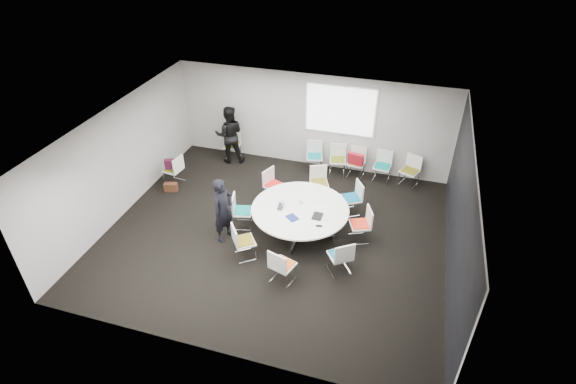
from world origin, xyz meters
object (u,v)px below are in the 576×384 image
(chair_ring_e, at_px, (242,217))
(chair_person_back, at_px, (233,150))
(chair_back_a, at_px, (314,162))
(brown_bag, at_px, (171,187))
(person_main, at_px, (223,210))
(cup, at_px, (301,202))
(person_back, at_px, (229,135))
(chair_ring_f, at_px, (244,247))
(chair_ring_c, at_px, (319,188))
(maroon_bag, at_px, (172,164))
(laptop, at_px, (282,207))
(chair_back_e, at_px, (409,176))
(conference_table, at_px, (300,214))
(chair_ring_g, at_px, (282,271))
(chair_back_d, at_px, (381,172))
(chair_back_c, at_px, (356,168))
(chair_ring_d, at_px, (274,191))
(chair_ring_a, at_px, (360,230))
(chair_ring_h, at_px, (340,262))
(chair_back_b, at_px, (337,165))
(chair_ring_b, at_px, (351,204))
(chair_spare_left, at_px, (175,175))

(chair_ring_e, xyz_separation_m, chair_person_back, (-1.52, 3.06, 0.00))
(chair_back_a, distance_m, brown_bag, 4.17)
(person_main, distance_m, cup, 1.85)
(person_back, bearing_deg, chair_ring_f, 96.74)
(chair_ring_c, bearing_deg, maroon_bag, -15.56)
(person_main, distance_m, laptop, 1.38)
(chair_back_e, bearing_deg, conference_table, 73.77)
(chair_ring_g, bearing_deg, person_main, 168.17)
(conference_table, xyz_separation_m, laptop, (-0.41, -0.08, 0.19))
(chair_back_e, distance_m, maroon_bag, 6.61)
(chair_back_d, xyz_separation_m, chair_person_back, (-4.54, -0.04, 0.00))
(chair_ring_c, xyz_separation_m, chair_back_c, (0.78, 1.34, 0.00))
(chair_back_d, distance_m, maroon_bag, 5.89)
(chair_person_back, relative_size, person_back, 0.50)
(conference_table, bearing_deg, person_main, -157.50)
(chair_ring_d, xyz_separation_m, laptop, (0.61, -1.23, 0.47))
(chair_ring_a, relative_size, chair_ring_d, 1.00)
(conference_table, height_order, laptop, laptop)
(chair_ring_d, relative_size, chair_ring_f, 1.00)
(chair_ring_a, bearing_deg, cup, 64.88)
(chair_ring_f, distance_m, laptop, 1.33)
(chair_ring_d, bearing_deg, chair_ring_f, 23.12)
(cup, height_order, maroon_bag, cup)
(chair_ring_h, relative_size, cup, 9.78)
(cup, bearing_deg, maroon_bag, 166.93)
(chair_ring_c, xyz_separation_m, chair_ring_e, (-1.51, -1.76, 0.00))
(conference_table, relative_size, chair_ring_c, 2.61)
(chair_ring_a, xyz_separation_m, chair_back_c, (-0.56, 2.80, 0.00))
(chair_ring_h, height_order, cup, chair_ring_h)
(chair_ring_a, relative_size, chair_ring_e, 1.00)
(chair_ring_d, bearing_deg, laptop, 48.35)
(chair_ring_e, bearing_deg, chair_ring_f, 8.89)
(laptop, bearing_deg, chair_ring_f, 146.18)
(chair_ring_a, distance_m, chair_back_c, 2.86)
(chair_back_e, height_order, laptop, chair_back_e)
(chair_ring_c, distance_m, person_back, 3.29)
(person_back, distance_m, laptop, 3.80)
(chair_back_b, distance_m, person_main, 4.18)
(chair_back_d, height_order, person_main, person_main)
(chair_ring_a, bearing_deg, chair_ring_e, 72.97)
(chair_ring_d, distance_m, chair_ring_e, 1.36)
(chair_back_e, bearing_deg, maroon_bag, 38.58)
(chair_ring_g, distance_m, chair_back_b, 4.63)
(chair_ring_b, distance_m, chair_ring_h, 2.20)
(cup, bearing_deg, chair_spare_left, 166.91)
(chair_ring_h, relative_size, brown_bag, 2.44)
(chair_spare_left, relative_size, person_back, 0.50)
(chair_back_c, distance_m, chair_back_e, 1.50)
(chair_ring_d, xyz_separation_m, cup, (0.99, -0.95, 0.50))
(chair_ring_c, distance_m, chair_person_back, 3.30)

